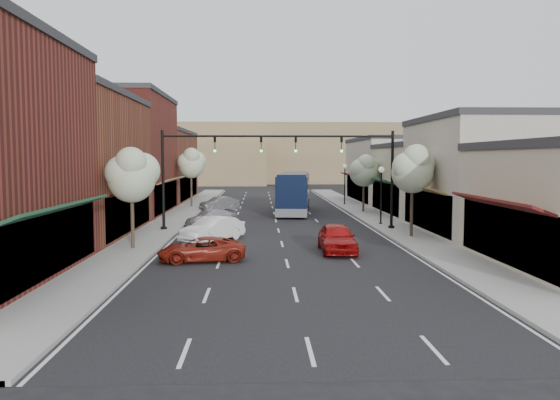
{
  "coord_description": "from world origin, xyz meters",
  "views": [
    {
      "loc": [
        -1.32,
        -30.0,
        5.1
      ],
      "look_at": [
        0.09,
        7.48,
        2.2
      ],
      "focal_mm": 35.0,
      "sensor_mm": 36.0,
      "label": 1
    }
  ],
  "objects": [
    {
      "name": "hill_near",
      "position": [
        -25.0,
        78.0,
        4.0
      ],
      "size": [
        50.0,
        20.0,
        8.0
      ],
      "primitive_type": "cube",
      "color": "#7A6647",
      "rests_on": "ground"
    },
    {
      "name": "red_hatchback",
      "position": [
        2.86,
        -0.88,
        0.78
      ],
      "size": [
        1.92,
        4.61,
        1.56
      ],
      "primitive_type": "imported",
      "rotation": [
        0.0,
        0.0,
        -0.02
      ],
      "color": "#980B0B",
      "rests_on": "ground"
    },
    {
      "name": "parked_car_c",
      "position": [
        -4.96,
        10.65,
        0.62
      ],
      "size": [
        4.22,
        4.31,
        1.24
      ],
      "primitive_type": "imported",
      "rotation": [
        0.0,
        0.0,
        -0.76
      ],
      "color": "#A4A4A9",
      "rests_on": "ground"
    },
    {
      "name": "sidewalk_left",
      "position": [
        -8.4,
        18.5,
        0.07
      ],
      "size": [
        2.8,
        73.0,
        0.15
      ],
      "primitive_type": "cube",
      "color": "gray",
      "rests_on": "ground"
    },
    {
      "name": "bldg_left_midnear",
      "position": [
        -14.23,
        6.0,
        4.66
      ],
      "size": [
        10.14,
        14.1,
        9.4
      ],
      "color": "brown",
      "rests_on": "ground"
    },
    {
      "name": "curb_left",
      "position": [
        -7.0,
        18.5,
        0.07
      ],
      "size": [
        0.25,
        73.0,
        0.17
      ],
      "primitive_type": "cube",
      "color": "gray",
      "rests_on": "ground"
    },
    {
      "name": "sidewalk_right",
      "position": [
        8.4,
        18.5,
        0.07
      ],
      "size": [
        2.8,
        73.0,
        0.15
      ],
      "primitive_type": "cube",
      "color": "gray",
      "rests_on": "ground"
    },
    {
      "name": "bldg_right_midfar",
      "position": [
        13.7,
        18.0,
        3.17
      ],
      "size": [
        9.14,
        12.1,
        6.4
      ],
      "color": "#B6AF91",
      "rests_on": "ground"
    },
    {
      "name": "tree_left_far",
      "position": [
        -8.25,
        25.94,
        4.6
      ],
      "size": [
        2.85,
        2.65,
        6.13
      ],
      "color": "#47382B",
      "rests_on": "ground"
    },
    {
      "name": "parked_car_e",
      "position": [
        -5.26,
        23.32,
        0.66
      ],
      "size": [
        3.95,
        3.64,
        1.32
      ],
      "primitive_type": "imported",
      "rotation": [
        0.0,
        0.0,
        -0.87
      ],
      "color": "gray",
      "rests_on": "ground"
    },
    {
      "name": "lamp_post_near",
      "position": [
        7.8,
        10.5,
        3.01
      ],
      "size": [
        0.44,
        0.44,
        4.44
      ],
      "color": "black",
      "rests_on": "ground"
    },
    {
      "name": "bldg_left_far",
      "position": [
        -14.22,
        36.0,
        4.16
      ],
      "size": [
        10.14,
        18.1,
        8.4
      ],
      "color": "brown",
      "rests_on": "ground"
    },
    {
      "name": "coach_bus",
      "position": [
        1.9,
        20.58,
        1.93
      ],
      "size": [
        3.91,
        12.37,
        3.72
      ],
      "rotation": [
        0.0,
        0.0,
        -0.1
      ],
      "color": "black",
      "rests_on": "ground"
    },
    {
      "name": "parked_car_b",
      "position": [
        -4.2,
        3.15,
        0.75
      ],
      "size": [
        3.94,
        4.66,
        1.51
      ],
      "primitive_type": "imported",
      "rotation": [
        0.0,
        0.0,
        -0.61
      ],
      "color": "white",
      "rests_on": "ground"
    },
    {
      "name": "curb_right",
      "position": [
        7.0,
        18.5,
        0.07
      ],
      "size": [
        0.25,
        73.0,
        0.17
      ],
      "primitive_type": "cube",
      "color": "gray",
      "rests_on": "ground"
    },
    {
      "name": "tree_left_near",
      "position": [
        -8.25,
        -0.06,
        4.22
      ],
      "size": [
        2.85,
        2.65,
        5.69
      ],
      "color": "#47382B",
      "rests_on": "ground"
    },
    {
      "name": "bldg_left_midfar",
      "position": [
        -14.24,
        20.0,
        5.4
      ],
      "size": [
        10.14,
        14.1,
        10.9
      ],
      "color": "maroon",
      "rests_on": "ground"
    },
    {
      "name": "hill_far",
      "position": [
        0.0,
        90.0,
        6.0
      ],
      "size": [
        120.0,
        30.0,
        12.0
      ],
      "primitive_type": "cube",
      "color": "#7A6647",
      "rests_on": "ground"
    },
    {
      "name": "tree_right_near",
      "position": [
        8.35,
        3.94,
        4.45
      ],
      "size": [
        2.85,
        2.65,
        5.95
      ],
      "color": "#47382B",
      "rests_on": "ground"
    },
    {
      "name": "bldg_right_midnear",
      "position": [
        13.72,
        6.0,
        3.91
      ],
      "size": [
        9.14,
        12.1,
        7.9
      ],
      "color": "#B4AB9A",
      "rests_on": "ground"
    },
    {
      "name": "parked_car_a",
      "position": [
        -4.2,
        -3.24,
        0.6
      ],
      "size": [
        4.55,
        2.64,
        1.19
      ],
      "primitive_type": "imported",
      "rotation": [
        0.0,
        0.0,
        -1.41
      ],
      "color": "maroon",
      "rests_on": "ground"
    },
    {
      "name": "signal_mast_right",
      "position": [
        5.62,
        8.0,
        4.62
      ],
      "size": [
        8.22,
        0.46,
        7.0
      ],
      "color": "black",
      "rests_on": "ground"
    },
    {
      "name": "signal_mast_left",
      "position": [
        -5.62,
        8.0,
        4.62
      ],
      "size": [
        8.22,
        0.46,
        7.0
      ],
      "color": "black",
      "rests_on": "ground"
    },
    {
      "name": "bldg_right_far",
      "position": [
        13.71,
        32.0,
        3.66
      ],
      "size": [
        9.14,
        16.1,
        7.4
      ],
      "color": "#B4AB9A",
      "rests_on": "ground"
    },
    {
      "name": "ground",
      "position": [
        0.0,
        0.0,
        0.0
      ],
      "size": [
        160.0,
        160.0,
        0.0
      ],
      "primitive_type": "plane",
      "color": "black",
      "rests_on": "ground"
    },
    {
      "name": "tree_right_far",
      "position": [
        8.35,
        19.94,
        3.99
      ],
      "size": [
        2.85,
        2.65,
        5.43
      ],
      "color": "#47382B",
      "rests_on": "ground"
    },
    {
      "name": "lamp_post_far",
      "position": [
        7.8,
        28.0,
        3.01
      ],
      "size": [
        0.44,
        0.44,
        4.44
      ],
      "color": "black",
      "rests_on": "ground"
    }
  ]
}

